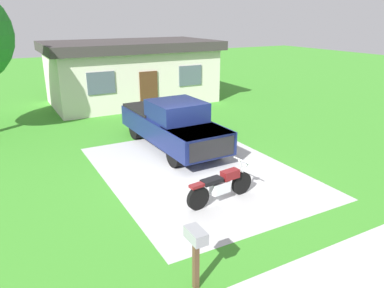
{
  "coord_description": "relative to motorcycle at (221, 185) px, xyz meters",
  "views": [
    {
      "loc": [
        -5.52,
        -9.72,
        4.85
      ],
      "look_at": [
        -0.1,
        0.17,
        0.9
      ],
      "focal_mm": 34.31,
      "sensor_mm": 36.0,
      "label": 1
    }
  ],
  "objects": [
    {
      "name": "ground_plane",
      "position": [
        0.46,
        2.14,
        -0.47
      ],
      "size": [
        80.0,
        80.0,
        0.0
      ],
      "primitive_type": "plane",
      "color": "#3C8D2A"
    },
    {
      "name": "driveway_pad",
      "position": [
        0.46,
        2.14,
        -0.47
      ],
      "size": [
        5.84,
        7.91,
        0.01
      ],
      "primitive_type": "cube",
      "color": "#B2B2B2",
      "rests_on": "ground"
    },
    {
      "name": "sidewalk_strip",
      "position": [
        0.46,
        -3.86,
        -0.47
      ],
      "size": [
        36.0,
        1.8,
        0.01
      ],
      "primitive_type": "cube",
      "color": "#BBBBB6",
      "rests_on": "ground"
    },
    {
      "name": "motorcycle",
      "position": [
        0.0,
        0.0,
        0.0
      ],
      "size": [
        2.21,
        0.7,
        1.09
      ],
      "color": "black",
      "rests_on": "ground"
    },
    {
      "name": "pickup_truck",
      "position": [
        0.75,
        4.68,
        0.48
      ],
      "size": [
        2.16,
        5.68,
        1.9
      ],
      "color": "black",
      "rests_on": "ground"
    },
    {
      "name": "mailbox",
      "position": [
        -2.29,
        -2.67,
        0.51
      ],
      "size": [
        0.26,
        0.48,
        1.26
      ],
      "color": "#4C3823",
      "rests_on": "ground"
    },
    {
      "name": "neighbor_house",
      "position": [
        2.22,
        13.04,
        1.32
      ],
      "size": [
        9.6,
        5.6,
        3.5
      ],
      "color": "beige",
      "rests_on": "ground"
    }
  ]
}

